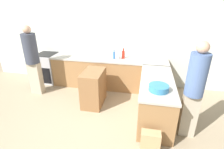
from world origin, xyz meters
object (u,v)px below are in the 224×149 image
at_px(water_bottle_blue, 114,55).
at_px(person_by_range, 32,58).
at_px(island_table, 94,88).
at_px(range_oven, 48,68).
at_px(hot_sauce_bottle, 123,54).
at_px(vinegar_bottle_clear, 119,56).
at_px(mixing_bowl, 159,88).
at_px(person_at_peninsula, 194,88).
at_px(paper_bag, 150,142).

xyz_separation_m(water_bottle_blue, person_by_range, (-2.03, -0.77, 0.02)).
bearing_deg(person_by_range, island_table, -7.35).
distance_m(range_oven, hot_sauce_bottle, 2.42).
relative_size(range_oven, vinegar_bottle_clear, 3.61).
height_order(mixing_bowl, water_bottle_blue, water_bottle_blue).
distance_m(mixing_bowl, person_by_range, 3.31).
bearing_deg(island_table, water_bottle_blue, 72.23).
xyz_separation_m(vinegar_bottle_clear, water_bottle_blue, (-0.13, 0.03, 0.01)).
height_order(island_table, water_bottle_blue, water_bottle_blue).
xyz_separation_m(range_oven, person_by_range, (0.08, -0.78, 0.56)).
bearing_deg(person_at_peninsula, vinegar_bottle_clear, 134.36).
height_order(range_oven, island_table, range_oven).
relative_size(person_by_range, person_at_peninsula, 1.01).
bearing_deg(vinegar_bottle_clear, person_by_range, -161.08).
distance_m(vinegar_bottle_clear, water_bottle_blue, 0.13).
relative_size(hot_sauce_bottle, person_at_peninsula, 0.16).
distance_m(vinegar_bottle_clear, person_by_range, 2.28).
xyz_separation_m(island_table, vinegar_bottle_clear, (0.45, 0.96, 0.55)).
distance_m(hot_sauce_bottle, water_bottle_blue, 0.26).
height_order(hot_sauce_bottle, person_at_peninsula, person_at_peninsula).
distance_m(mixing_bowl, person_at_peninsula, 0.60).
bearing_deg(range_oven, person_at_peninsula, -23.66).
distance_m(range_oven, vinegar_bottle_clear, 2.31).
relative_size(vinegar_bottle_clear, water_bottle_blue, 0.93).
bearing_deg(range_oven, mixing_bowl, -27.16).
xyz_separation_m(mixing_bowl, hot_sauce_bottle, (-0.91, 1.75, 0.06)).
distance_m(water_bottle_blue, person_at_peninsula, 2.42).
distance_m(range_oven, paper_bag, 3.92).
relative_size(mixing_bowl, paper_bag, 0.89).
height_order(mixing_bowl, person_by_range, person_by_range).
bearing_deg(hot_sauce_bottle, island_table, -117.67).
relative_size(island_table, person_at_peninsula, 0.47).
height_order(vinegar_bottle_clear, water_bottle_blue, water_bottle_blue).
xyz_separation_m(hot_sauce_bottle, person_at_peninsula, (1.50, -1.77, 0.01)).
bearing_deg(water_bottle_blue, vinegar_bottle_clear, -12.26).
bearing_deg(water_bottle_blue, person_by_range, -159.24).
bearing_deg(range_oven, paper_bag, -35.64).
height_order(island_table, person_at_peninsula, person_at_peninsula).
bearing_deg(water_bottle_blue, hot_sauce_bottle, 19.06).
relative_size(person_at_peninsula, paper_bag, 4.47).
distance_m(island_table, person_at_peninsula, 2.25).
distance_m(person_at_peninsula, paper_bag, 1.21).
bearing_deg(paper_bag, hot_sauce_bottle, 109.15).
bearing_deg(hot_sauce_bottle, water_bottle_blue, -160.94).
bearing_deg(mixing_bowl, island_table, 155.32).
relative_size(person_by_range, paper_bag, 4.50).
xyz_separation_m(vinegar_bottle_clear, paper_bag, (0.93, -2.24, -0.78)).
distance_m(mixing_bowl, hot_sauce_bottle, 1.97).
height_order(vinegar_bottle_clear, hot_sauce_bottle, hot_sauce_bottle).
height_order(island_table, mixing_bowl, mixing_bowl).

